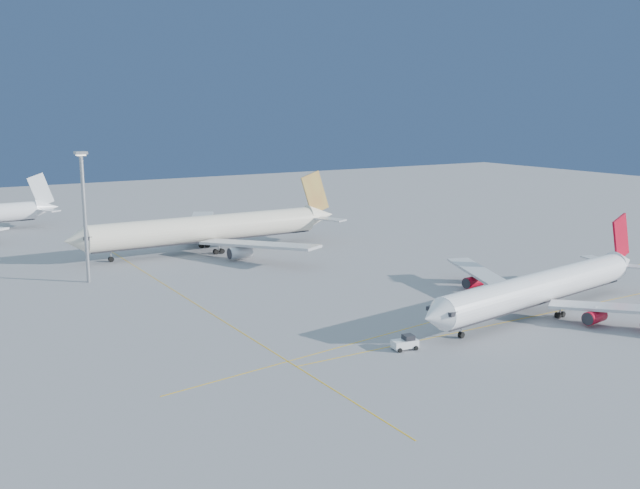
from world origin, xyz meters
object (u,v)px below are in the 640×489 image
Objects in this scene: airliner_etihad at (213,228)px; pushback_tug at (405,343)px; light_mast at (84,206)px; airliner_virgin at (544,287)px.

pushback_tug is at bearing -93.66° from airliner_etihad.
light_mast is at bearing 123.32° from pushback_tug.
airliner_etihad is (-27.48, 80.55, 1.13)m from airliner_virgin.
airliner_virgin is 32.59m from pushback_tug.
airliner_etihad is 17.58× the size of pushback_tug.
airliner_etihad is at bearing 26.72° from light_mast.
pushback_tug is 73.94m from light_mast.
airliner_etihad reaches higher than pushback_tug.
airliner_virgin is at bearing 14.26° from pushback_tug.
airliner_virgin is 89.22m from light_mast.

